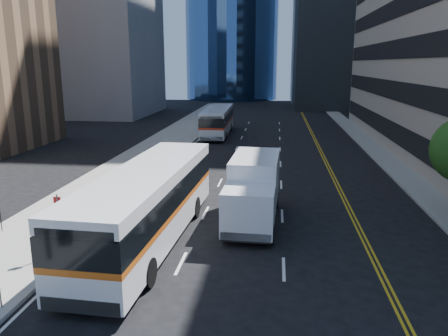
# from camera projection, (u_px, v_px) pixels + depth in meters

# --- Properties ---
(ground) EXTENTS (160.00, 160.00, 0.00)m
(ground) POSITION_uv_depth(u_px,v_px,m) (270.00, 295.00, 14.77)
(ground) COLOR black
(ground) RESTS_ON ground
(sidewalk_west) EXTENTS (5.00, 90.00, 0.15)m
(sidewalk_west) POSITION_uv_depth(u_px,v_px,m) (160.00, 148.00, 40.10)
(sidewalk_west) COLOR gray
(sidewalk_west) RESTS_ON ground
(sidewalk_east) EXTENTS (2.00, 90.00, 0.15)m
(sidewalk_east) POSITION_uv_depth(u_px,v_px,m) (379.00, 153.00, 37.85)
(sidewalk_east) COLOR gray
(sidewalk_east) RESTS_ON ground
(bus_front) EXTENTS (3.34, 12.84, 3.28)m
(bus_front) POSITION_uv_depth(u_px,v_px,m) (148.00, 203.00, 18.78)
(bus_front) COLOR silver
(bus_front) RESTS_ON ground
(bus_rear) EXTENTS (2.73, 11.48, 2.95)m
(bus_rear) POSITION_uv_depth(u_px,v_px,m) (218.00, 120.00, 47.48)
(bus_rear) COLOR silver
(bus_rear) RESTS_ON ground
(box_truck) EXTENTS (2.52, 6.67, 3.15)m
(box_truck) POSITION_uv_depth(u_px,v_px,m) (254.00, 189.00, 21.26)
(box_truck) COLOR white
(box_truck) RESTS_ON ground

